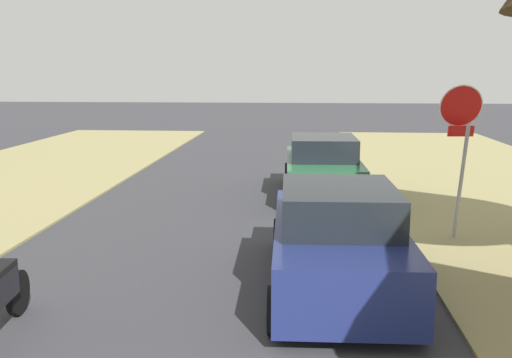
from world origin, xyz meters
The scene contains 3 objects.
stop_sign_far centered at (4.55, 10.37, 2.15)m, with size 0.82×0.74×2.91m.
parked_sedan_navy centered at (2.14, 7.69, 0.72)m, with size 2.04×4.44×1.57m.
parked_sedan_green centered at (2.15, 14.14, 0.72)m, with size 2.04×4.44×1.57m.
Camera 1 is at (1.60, -0.59, 3.18)m, focal length 40.44 mm.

